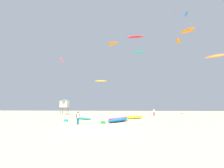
{
  "coord_description": "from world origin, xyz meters",
  "views": [
    {
      "loc": [
        2.88,
        -15.77,
        2.35
      ],
      "look_at": [
        0.0,
        18.75,
        6.84
      ],
      "focal_mm": 26.79,
      "sensor_mm": 36.0,
      "label": 1
    }
  ],
  "objects": [
    {
      "name": "kite_grounded_far",
      "position": [
        -4.38,
        12.89,
        0.19
      ],
      "size": [
        3.39,
        2.39,
        0.42
      ],
      "color": "#19B29E",
      "rests_on": "ground"
    },
    {
      "name": "ground_plane",
      "position": [
        0.0,
        0.0,
        0.0
      ],
      "size": [
        120.0,
        120.0,
        0.0
      ],
      "primitive_type": "plane",
      "color": "#C6B28C"
    },
    {
      "name": "kite_aloft_5",
      "position": [
        21.02,
        18.26,
        12.27
      ],
      "size": [
        4.02,
        3.55,
        1.04
      ],
      "color": "orange"
    },
    {
      "name": "gear_bag",
      "position": [
        -6.05,
        8.83,
        0.16
      ],
      "size": [
        0.56,
        0.36,
        0.32
      ],
      "primitive_type": "cube",
      "color": "#19B29E",
      "rests_on": "ground"
    },
    {
      "name": "kite_aloft_8",
      "position": [
        5.62,
        28.6,
        21.19
      ],
      "size": [
        4.57,
        1.68,
        0.53
      ],
      "color": "red"
    },
    {
      "name": "kite_aloft_1",
      "position": [
        -1.32,
        35.9,
        22.26
      ],
      "size": [
        3.99,
        3.04,
        0.94
      ],
      "color": "orange"
    },
    {
      "name": "kite_aloft_2",
      "position": [
        -4.09,
        30.09,
        9.22
      ],
      "size": [
        3.58,
        1.33,
        0.44
      ],
      "color": "yellow"
    },
    {
      "name": "cooler_box",
      "position": [
        -0.16,
        6.39,
        0.16
      ],
      "size": [
        0.56,
        0.36,
        0.32
      ],
      "primitive_type": "cube",
      "color": "green",
      "rests_on": "ground"
    },
    {
      "name": "kite_aloft_0",
      "position": [
        -13.93,
        26.01,
        14.32
      ],
      "size": [
        1.93,
        3.96,
        0.86
      ],
      "color": "#E5598C"
    },
    {
      "name": "lifeguard_tower",
      "position": [
        -13.75,
        28.61,
        3.05
      ],
      "size": [
        2.3,
        2.3,
        4.15
      ],
      "color": "#8C704C",
      "rests_on": "ground"
    },
    {
      "name": "kite_grounded_mid",
      "position": [
        4.24,
        15.06,
        0.24
      ],
      "size": [
        4.02,
        3.25,
        0.48
      ],
      "color": "yellow",
      "rests_on": "ground"
    },
    {
      "name": "kite_aloft_4",
      "position": [
        14.9,
        16.0,
        16.76
      ],
      "size": [
        2.6,
        2.72,
        0.73
      ],
      "color": "orange"
    },
    {
      "name": "person_foreground",
      "position": [
        -3.21,
        5.26,
        0.94
      ],
      "size": [
        0.36,
        0.46,
        1.61
      ],
      "rotation": [
        0.0,
        0.0,
        2.57
      ],
      "color": "teal",
      "rests_on": "ground"
    },
    {
      "name": "kite_grounded_near",
      "position": [
        1.73,
        9.06,
        0.3
      ],
      "size": [
        3.82,
        5.25,
        0.64
      ],
      "color": "blue",
      "rests_on": "ground"
    },
    {
      "name": "kite_aloft_6",
      "position": [
        17.43,
        22.87,
        24.02
      ],
      "size": [
        1.14,
        2.33,
        0.5
      ],
      "color": "blue"
    },
    {
      "name": "kite_aloft_9",
      "position": [
        16.84,
        27.67,
        19.29
      ],
      "size": [
        2.77,
        4.46,
        0.96
      ],
      "color": "orange"
    },
    {
      "name": "kite_aloft_7",
      "position": [
        7.4,
        37.53,
        19.77
      ],
      "size": [
        3.46,
        1.18,
        0.54
      ],
      "color": "#19B29E"
    },
    {
      "name": "person_midground",
      "position": [
        9.53,
        25.39,
        0.91
      ],
      "size": [
        0.5,
        0.35,
        1.56
      ],
      "rotation": [
        0.0,
        0.0,
        1.29
      ],
      "color": "#B21E23",
      "rests_on": "ground"
    }
  ]
}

